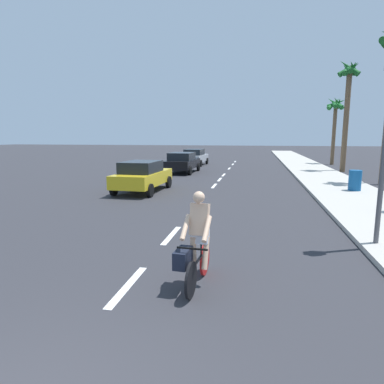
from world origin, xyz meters
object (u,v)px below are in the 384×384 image
parked_car_black (182,162)px  parked_car_silver (195,157)px  parked_car_yellow (142,175)px  palm_tree_distant (335,112)px  palm_tree_far (348,89)px  cyclist (196,244)px  trash_bin_far (355,180)px

parked_car_black → parked_car_silver: (-0.28, 6.82, -0.00)m
parked_car_yellow → palm_tree_distant: (13.10, 19.19, 4.34)m
palm_tree_far → palm_tree_distant: bearing=84.7°
parked_car_silver → palm_tree_far: bearing=-13.5°
parked_car_black → palm_tree_distant: (13.06, 10.07, 4.34)m
cyclist → parked_car_silver: size_ratio=0.41×
palm_tree_distant → trash_bin_far: (-2.56, -17.65, -4.53)m
cyclist → palm_tree_distant: palm_tree_distant is taller
parked_car_black → parked_car_yellow: bearing=-88.7°
parked_car_yellow → parked_car_black: 9.12m
parked_car_yellow → palm_tree_far: (12.45, 12.15, 5.58)m
cyclist → palm_tree_distant: 30.90m
parked_car_silver → parked_car_yellow: bearing=-86.0°
palm_tree_far → palm_tree_distant: palm_tree_far is taller
cyclist → parked_car_yellow: 11.21m
cyclist → parked_car_silver: bearing=-75.0°
cyclist → palm_tree_far: bearing=-104.8°
palm_tree_far → parked_car_yellow: bearing=-135.7°
parked_car_black → parked_car_silver: 6.83m
parked_car_yellow → parked_car_silver: 15.94m
parked_car_yellow → parked_car_black: (0.04, 9.12, 0.00)m
cyclist → palm_tree_distant: (8.47, 29.40, 4.35)m
parked_car_yellow → parked_car_silver: same height
parked_car_yellow → palm_tree_distant: bearing=57.5°
parked_car_black → palm_tree_far: (12.41, 3.04, 5.57)m
parked_car_yellow → trash_bin_far: (10.54, 1.54, -0.19)m
parked_car_black → parked_car_silver: same height
parked_car_black → palm_tree_distant: 17.06m
trash_bin_far → palm_tree_far: bearing=79.8°
cyclist → parked_car_yellow: (-4.63, 10.21, 0.01)m
palm_tree_distant → trash_bin_far: size_ratio=6.64×
palm_tree_distant → trash_bin_far: palm_tree_distant is taller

